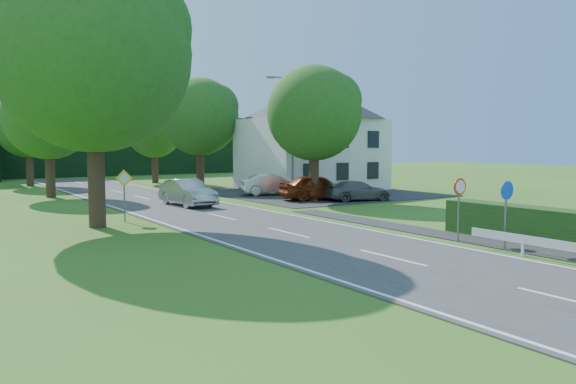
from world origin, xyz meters
TOP-DOWN VIEW (x-y plane):
  - road at (0.00, 20.00)m, footprint 7.00×80.00m
  - parking_pad at (12.00, 33.00)m, footprint 14.00×16.00m
  - line_edge_left at (-3.25, 20.00)m, footprint 0.12×80.00m
  - line_edge_right at (3.25, 20.00)m, footprint 0.12×80.00m
  - line_centre at (0.00, 20.00)m, footprint 0.12×80.00m
  - tree_main at (-6.00, 24.00)m, footprint 9.40×9.40m
  - tree_left_far at (-5.00, 40.00)m, footprint 7.00×7.00m
  - tree_right_far at (7.00, 42.00)m, footprint 7.40×7.40m
  - tree_left_back at (-4.50, 52.00)m, footprint 6.60×6.60m
  - tree_right_back at (6.00, 50.00)m, footprint 6.20×6.20m
  - tree_right_mid at (8.50, 28.00)m, footprint 7.00×7.00m
  - treeline_right at (8.00, 66.00)m, footprint 30.00×5.00m
  - house_white at (14.00, 36.00)m, footprint 10.60×8.40m
  - streetlight at (8.06, 30.00)m, footprint 2.03×0.18m
  - sign_roundabout at (4.30, 10.98)m, footprint 0.64×0.08m
  - sign_speed_limit at (4.30, 12.97)m, footprint 0.64×0.11m
  - sign_priority_left at (-4.50, 24.98)m, footprint 0.78×0.09m
  - moving_car at (0.58, 29.59)m, footprint 1.93×4.77m
  - motorcycle at (1.80, 34.40)m, footprint 1.33×1.94m
  - parked_car_red at (8.98, 28.33)m, footprint 5.16×3.06m
  - parked_car_silver_a at (8.47, 32.89)m, footprint 4.88×2.99m
  - parked_car_grey at (10.88, 26.50)m, footprint 4.63×2.80m
  - parked_car_silver_b at (16.65, 34.00)m, footprint 5.62×2.69m
  - parasol at (9.70, 35.00)m, footprint 2.98×3.01m

SIDE VIEW (x-z plane):
  - road at x=0.00m, z-range 0.00..0.04m
  - parking_pad at x=12.00m, z-range 0.00..0.04m
  - line_edge_left at x=-3.25m, z-range 0.04..0.05m
  - line_edge_right at x=3.25m, z-range 0.04..0.05m
  - line_centre at x=0.00m, z-range 0.04..0.05m
  - motorcycle at x=1.80m, z-range 0.04..1.00m
  - parked_car_grey at x=10.88m, z-range 0.04..1.29m
  - parked_car_silver_a at x=8.47m, z-range 0.04..1.56m
  - moving_car at x=0.58m, z-range 0.04..1.58m
  - parked_car_silver_b at x=16.65m, z-range 0.04..1.59m
  - parked_car_red at x=8.98m, z-range 0.04..1.69m
  - parasol at x=9.70m, z-range 0.04..2.16m
  - sign_roundabout at x=4.30m, z-range 0.49..2.86m
  - sign_priority_left at x=-4.50m, z-range 0.50..2.94m
  - sign_speed_limit at x=4.30m, z-range 0.58..2.95m
  - treeline_right at x=8.00m, z-range 0.00..7.00m
  - tree_right_back at x=6.00m, z-range 0.00..7.56m
  - tree_left_back at x=-4.50m, z-range 0.00..8.07m
  - tree_left_far at x=-5.00m, z-range 0.00..8.58m
  - tree_right_mid at x=8.50m, z-range 0.00..8.58m
  - house_white at x=14.00m, z-range 0.11..8.71m
  - streetlight at x=8.06m, z-range 0.46..8.46m
  - tree_right_far at x=7.00m, z-range 0.00..9.09m
  - tree_main at x=-6.00m, z-range 0.00..11.64m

